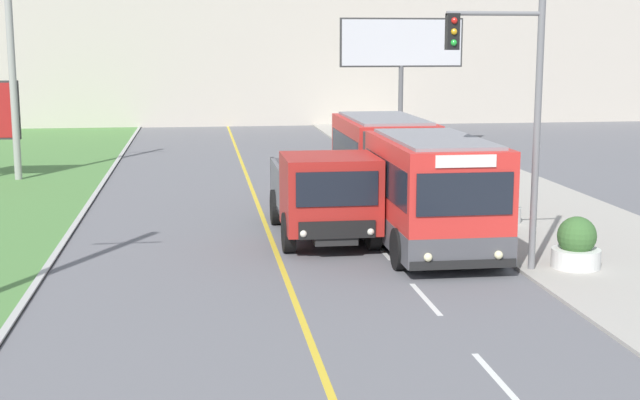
{
  "coord_description": "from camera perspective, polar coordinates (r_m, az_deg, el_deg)",
  "views": [
    {
      "loc": [
        -1.93,
        -5.26,
        5.33
      ],
      "look_at": [
        1.1,
        16.74,
        1.4
      ],
      "focal_mm": 50.0,
      "sensor_mm": 36.0,
      "label": 1
    }
  ],
  "objects": [
    {
      "name": "city_bus",
      "position": [
        25.71,
        5.49,
        1.48
      ],
      "size": [
        2.69,
        11.66,
        3.0
      ],
      "color": "red",
      "rests_on": "ground_plane"
    },
    {
      "name": "utility_pole_far",
      "position": [
        36.59,
        -19.17,
        9.09
      ],
      "size": [
        1.8,
        0.28,
        10.04
      ],
      "color": "#9E9E99",
      "rests_on": "ground_plane"
    },
    {
      "name": "planter_round_near",
      "position": [
        21.91,
        16.09,
        -2.81
      ],
      "size": [
        1.15,
        1.15,
        1.22
      ],
      "color": "silver",
      "rests_on": "sidewalk_right"
    },
    {
      "name": "dump_truck",
      "position": [
        23.91,
        0.35,
        0.23
      ],
      "size": [
        2.52,
        6.31,
        2.46
      ],
      "color": "black",
      "rests_on": "ground_plane"
    },
    {
      "name": "planter_round_second",
      "position": [
        26.84,
        11.56,
        -0.29
      ],
      "size": [
        1.12,
        1.12,
        1.23
      ],
      "color": "silver",
      "rests_on": "sidewalk_right"
    },
    {
      "name": "planter_round_third",
      "position": [
        31.91,
        8.33,
        1.39
      ],
      "size": [
        1.07,
        1.07,
        1.18
      ],
      "color": "silver",
      "rests_on": "sidewalk_right"
    },
    {
      "name": "billboard_large",
      "position": [
        44.81,
        5.24,
        9.71
      ],
      "size": [
        6.17,
        0.24,
        6.53
      ],
      "color": "#59595B",
      "rests_on": "ground_plane"
    },
    {
      "name": "traffic_light_mast",
      "position": [
        20.79,
        12.21,
        6.23
      ],
      "size": [
        2.28,
        0.32,
        6.37
      ],
      "color": "slate",
      "rests_on": "ground_plane"
    }
  ]
}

